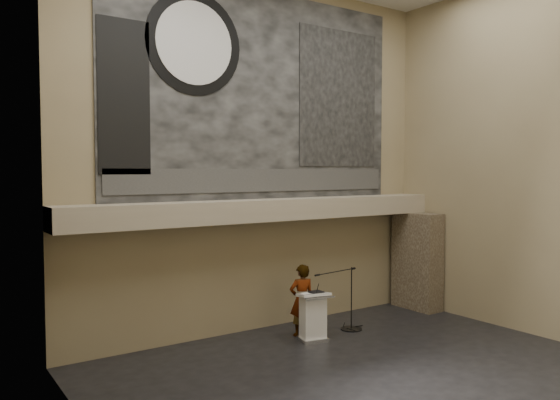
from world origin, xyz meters
TOP-DOWN VIEW (x-y plane):
  - floor at (0.00, 0.00)m, footprint 10.00×10.00m
  - wall_back at (0.00, 4.00)m, footprint 10.00×0.02m
  - wall_left at (-5.00, 0.00)m, footprint 0.02×8.00m
  - wall_right at (5.00, 0.00)m, footprint 0.02×8.00m
  - soffit at (0.00, 3.60)m, footprint 10.00×0.80m
  - sprinkler_left at (-1.60, 3.55)m, footprint 0.04×0.04m
  - sprinkler_right at (1.90, 3.55)m, footprint 0.04×0.04m
  - banner at (0.00, 3.97)m, footprint 8.00×0.05m
  - banner_text_strip at (0.00, 3.93)m, footprint 7.76×0.02m
  - banner_clock_rim at (-1.80, 3.93)m, footprint 2.30×0.02m
  - banner_clock_face at (-1.80, 3.91)m, footprint 1.84×0.02m
  - banner_building_print at (2.40, 3.93)m, footprint 2.60×0.02m
  - banner_brick_print at (-3.40, 3.93)m, footprint 1.10×0.02m
  - stone_pier at (4.65, 3.15)m, footprint 0.60×1.40m
  - lectern at (0.40, 2.45)m, footprint 0.77×0.62m
  - binder at (0.47, 2.43)m, footprint 0.30×0.24m
  - papers at (0.25, 2.45)m, footprint 0.23×0.31m
  - speaker_person at (0.43, 2.92)m, footprint 0.69×0.53m
  - mic_stand at (1.68, 2.62)m, footprint 1.52×0.52m

SIDE VIEW (x-z plane):
  - floor at x=0.00m, z-range 0.00..0.00m
  - mic_stand at x=1.68m, z-range -0.53..1.00m
  - lectern at x=0.40m, z-range -0.01..1.12m
  - speaker_person at x=0.43m, z-range 0.00..1.69m
  - papers at x=0.25m, z-range 1.10..1.10m
  - binder at x=0.47m, z-range 1.10..1.14m
  - stone_pier at x=4.65m, z-range 0.00..2.70m
  - sprinkler_left at x=-1.60m, z-range 2.64..2.70m
  - sprinkler_right at x=1.90m, z-range 2.64..2.70m
  - soffit at x=0.00m, z-range 2.70..3.20m
  - banner_text_strip at x=0.00m, z-range 3.38..3.93m
  - wall_back at x=0.00m, z-range 0.00..8.50m
  - wall_left at x=-5.00m, z-range 0.00..8.50m
  - wall_right at x=5.00m, z-range 0.00..8.50m
  - banner_brick_print at x=-3.40m, z-range 3.80..7.00m
  - banner at x=0.00m, z-range 3.20..8.20m
  - banner_building_print at x=2.40m, z-range 4.00..7.60m
  - banner_clock_rim at x=-1.80m, z-range 5.55..7.85m
  - banner_clock_face at x=-1.80m, z-range 5.78..7.62m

